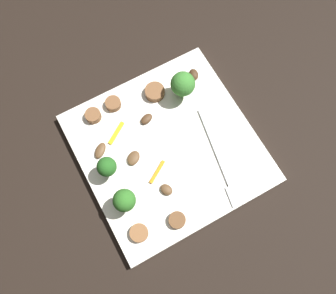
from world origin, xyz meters
name	(u,v)px	position (x,y,z in m)	size (l,w,h in m)	color
ground_plane	(168,150)	(0.00, 0.00, 0.00)	(1.40, 1.40, 0.00)	black
plate	(168,149)	(0.00, 0.00, 0.01)	(0.29, 0.29, 0.02)	white
fork	(221,164)	(0.07, 0.06, 0.02)	(0.18, 0.04, 0.00)	silver
broccoli_floret_0	(124,201)	(0.05, -0.11, 0.05)	(0.04, 0.04, 0.06)	#347525
broccoli_floret_1	(107,167)	(-0.01, -0.11, 0.05)	(0.03, 0.03, 0.05)	#296420
broccoli_floret_2	(183,84)	(-0.07, 0.07, 0.06)	(0.04, 0.04, 0.06)	#408630
sausage_slice_0	(177,220)	(0.12, -0.05, 0.02)	(0.03, 0.03, 0.01)	brown
sausage_slice_1	(155,92)	(-0.10, 0.03, 0.02)	(0.04, 0.04, 0.01)	brown
sausage_slice_2	(139,233)	(0.10, -0.11, 0.02)	(0.03, 0.03, 0.01)	brown
sausage_slice_3	(113,104)	(-0.12, -0.05, 0.02)	(0.03, 0.03, 0.01)	brown
sausage_slice_4	(93,116)	(-0.11, -0.09, 0.02)	(0.03, 0.03, 0.01)	brown
mushroom_0	(147,119)	(-0.06, -0.01, 0.02)	(0.02, 0.02, 0.01)	#4C331E
mushroom_1	(166,190)	(0.06, -0.04, 0.02)	(0.02, 0.02, 0.01)	brown
mushroom_2	(133,158)	(-0.01, -0.06, 0.02)	(0.03, 0.02, 0.01)	brown
mushroom_3	(100,150)	(-0.05, -0.10, 0.02)	(0.03, 0.02, 0.01)	brown
mushroom_4	(194,75)	(-0.10, 0.11, 0.02)	(0.02, 0.02, 0.01)	#422B19
pepper_strip_1	(157,172)	(0.03, -0.04, 0.02)	(0.04, 0.01, 0.00)	orange
pepper_strip_3	(116,133)	(-0.07, -0.07, 0.02)	(0.04, 0.01, 0.00)	yellow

